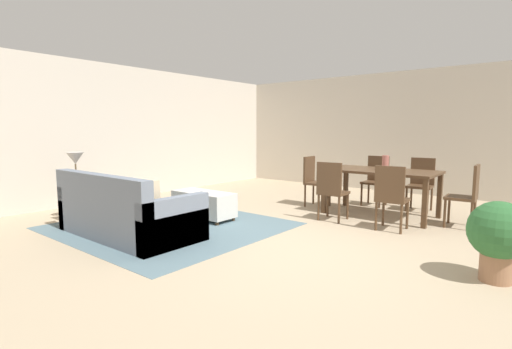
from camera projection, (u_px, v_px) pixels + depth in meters
ground_plane at (284, 246)px, 4.63m from camera, size 10.80×10.80×0.00m
wall_back at (415, 133)px, 8.33m from camera, size 9.00×0.12×2.70m
wall_left at (116, 133)px, 7.68m from camera, size 0.12×11.00×2.70m
area_rug at (170, 226)px, 5.60m from camera, size 3.00×2.80×0.01m
couch at (126, 214)px, 5.06m from camera, size 2.03×0.99×0.86m
ottoman_table at (204, 203)px, 6.03m from camera, size 1.05×0.45×0.43m
side_table at (77, 193)px, 5.85m from camera, size 0.40×0.40×0.54m
table_lamp at (75, 160)px, 5.79m from camera, size 0.26×0.26×0.52m
dining_table at (381, 175)px, 6.21m from camera, size 1.74×0.94×0.76m
dining_chair_near_left at (331, 188)px, 5.85m from camera, size 0.43×0.43×0.92m
dining_chair_near_right at (391, 194)px, 5.26m from camera, size 0.43×0.43×0.92m
dining_chair_far_left at (376, 178)px, 7.12m from camera, size 0.41×0.41×0.92m
dining_chair_far_right at (421, 181)px, 6.64m from camera, size 0.42×0.42×0.92m
dining_chair_head_east at (468, 192)px, 5.43m from camera, size 0.42×0.42×0.92m
dining_chair_head_west at (314, 178)px, 7.03m from camera, size 0.43×0.43×0.92m
vase_centerpiece at (385, 163)px, 6.12m from camera, size 0.10×0.10×0.24m
potted_plant at (498, 235)px, 3.50m from camera, size 0.54×0.54×0.76m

